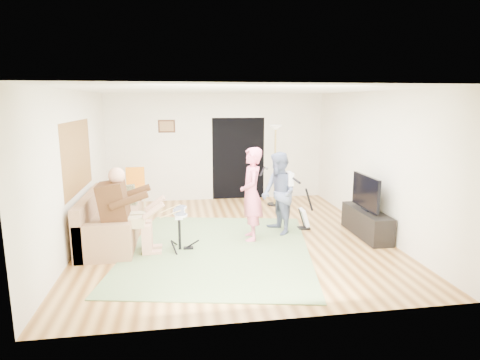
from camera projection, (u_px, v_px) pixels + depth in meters
The scene contains 19 objects.
floor at pixel (233, 236), 7.58m from camera, with size 6.00×6.00×0.00m, color brown.
walls at pixel (233, 166), 7.32m from camera, with size 5.50×6.00×2.70m, color silver, non-canonical shape.
ceiling at pixel (233, 90), 7.06m from camera, with size 6.00×6.00×0.00m, color white.
window_blinds at pixel (77, 157), 7.06m from camera, with size 2.05×2.05×0.00m, color olive.
doorway at pixel (238, 159), 10.36m from camera, with size 2.10×2.10×0.00m, color black.
picture_frame at pixel (167, 126), 9.92m from camera, with size 0.42×0.03×0.32m, color #3F2314.
area_rug at pixel (218, 249), 6.89m from camera, with size 3.07×3.73×0.02m, color #637E4C.
sofa at pixel (107, 226), 7.26m from camera, with size 0.90×2.18×0.88m.
drummer at pixel (127, 220), 6.64m from camera, with size 0.95×0.53×1.46m.
drum_kit at pixel (180, 232), 6.82m from camera, with size 0.39×0.70×0.72m.
singer at pixel (251, 194), 7.25m from camera, with size 0.62×0.41×1.70m, color #EE6788.
microphone at pixel (262, 171), 7.20m from camera, with size 0.06×0.06×0.24m, color black, non-canonical shape.
guitarist at pixel (279, 193), 7.61m from camera, with size 0.76×0.60×1.57m, color slate.
guitar_held at pixel (289, 179), 7.59m from camera, with size 0.12×0.60×0.26m, color silver, non-canonical shape.
guitar_spare at pixel (304, 217), 7.98m from camera, with size 0.30×0.27×0.83m.
torchiere_lamp at pixel (275, 151), 9.62m from camera, with size 0.35×0.35×1.95m.
dining_chair at pixel (136, 197), 9.12m from camera, with size 0.46×0.48×1.03m.
tv_cabinet at pixel (366, 223), 7.58m from camera, with size 0.40×1.40×0.50m, color black.
television at pixel (366, 192), 7.45m from camera, with size 0.06×0.99×0.62m, color black.
Camera 1 is at (-0.98, -7.16, 2.51)m, focal length 30.00 mm.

